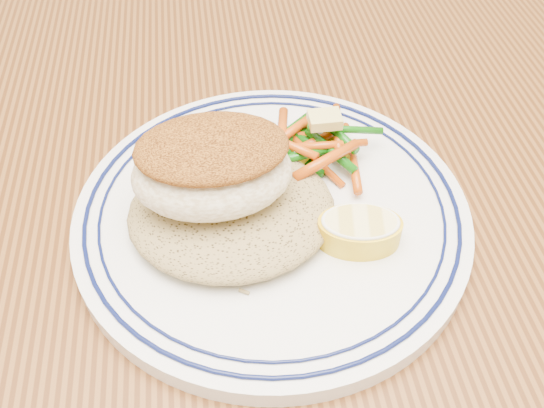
{
  "coord_description": "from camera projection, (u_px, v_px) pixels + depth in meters",
  "views": [
    {
      "loc": [
        -0.04,
        -0.31,
        1.08
      ],
      "look_at": [
        0.0,
        -0.02,
        0.77
      ],
      "focal_mm": 40.0,
      "sensor_mm": 36.0,
      "label": 1
    }
  ],
  "objects": [
    {
      "name": "butter_pat",
      "position": [
        325.0,
        119.0,
        0.45
      ],
      "size": [
        0.02,
        0.02,
        0.01
      ],
      "primitive_type": "cube",
      "rotation": [
        0.0,
        0.0,
        0.01
      ],
      "color": "#DACB6A",
      "rests_on": "vegetable_pile"
    },
    {
      "name": "plate",
      "position": [
        272.0,
        214.0,
        0.44
      ],
      "size": [
        0.28,
        0.28,
        0.02
      ],
      "color": "white",
      "rests_on": "dining_table"
    },
    {
      "name": "fish_fillet",
      "position": [
        212.0,
        167.0,
        0.39
      ],
      "size": [
        0.11,
        0.08,
        0.05
      ],
      "color": "#F6ECCB",
      "rests_on": "rice_pilaf"
    },
    {
      "name": "dining_table",
      "position": [
        264.0,
        280.0,
        0.53
      ],
      "size": [
        1.5,
        0.9,
        0.75
      ],
      "color": "#49260E",
      "rests_on": "ground"
    },
    {
      "name": "vegetable_pile",
      "position": [
        313.0,
        144.0,
        0.46
      ],
      "size": [
        0.1,
        0.1,
        0.03
      ],
      "color": "#10580B",
      "rests_on": "plate"
    },
    {
      "name": "rice_pilaf",
      "position": [
        232.0,
        207.0,
        0.42
      ],
      "size": [
        0.14,
        0.13,
        0.03
      ],
      "primitive_type": "ellipsoid",
      "color": "olive",
      "rests_on": "plate"
    },
    {
      "name": "lemon_wedge",
      "position": [
        359.0,
        230.0,
        0.4
      ],
      "size": [
        0.06,
        0.06,
        0.02
      ],
      "color": "yellow",
      "rests_on": "plate"
    }
  ]
}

